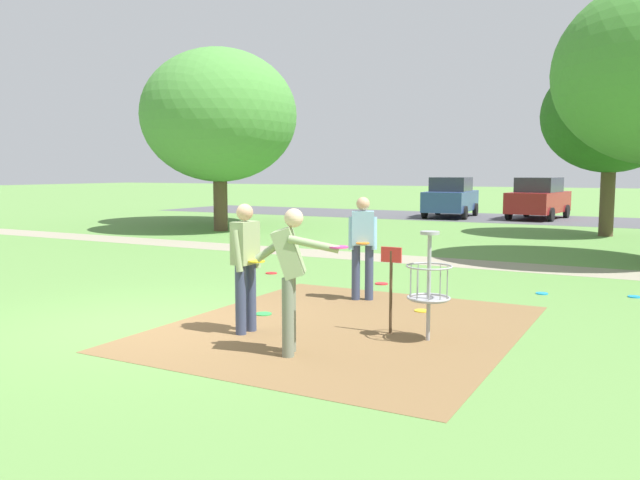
{
  "coord_description": "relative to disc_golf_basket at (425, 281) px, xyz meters",
  "views": [
    {
      "loc": [
        6.17,
        -6.62,
        2.14
      ],
      "look_at": [
        1.19,
        2.65,
        1.0
      ],
      "focal_mm": 36.05,
      "sensor_mm": 36.0,
      "label": 1
    }
  ],
  "objects": [
    {
      "name": "ground_plane",
      "position": [
        -3.56,
        -1.03,
        -0.75
      ],
      "size": [
        160.0,
        160.0,
        0.0
      ],
      "primitive_type": "plane",
      "color": "#5B8942"
    },
    {
      "name": "dirt_tee_pad",
      "position": [
        -1.18,
        0.12,
        -0.75
      ],
      "size": [
        4.5,
        5.26,
        0.01
      ],
      "primitive_type": "cube",
      "color": "brown",
      "rests_on": "ground"
    },
    {
      "name": "disc_golf_basket",
      "position": [
        0.0,
        0.0,
        0.0
      ],
      "size": [
        0.98,
        0.58,
        1.39
      ],
      "color": "#9E9EA3",
      "rests_on": "ground"
    },
    {
      "name": "player_foreground_watching",
      "position": [
        -1.74,
        1.93,
        0.21
      ],
      "size": [
        0.49,
        0.45,
        1.71
      ],
      "color": "#384260",
      "rests_on": "ground"
    },
    {
      "name": "player_throwing",
      "position": [
        -1.16,
        -1.35,
        0.23
      ],
      "size": [
        1.17,
        0.49,
        1.71
      ],
      "color": "slate",
      "rests_on": "ground"
    },
    {
      "name": "player_waiting_left",
      "position": [
        -2.19,
        -0.77,
        0.21
      ],
      "size": [
        0.41,
        0.48,
        1.71
      ],
      "color": "#384260",
      "rests_on": "ground"
    },
    {
      "name": "frisbee_near_basket",
      "position": [
        -2.58,
        0.23,
        -0.74
      ],
      "size": [
        0.25,
        0.25,
        0.02
      ],
      "primitive_type": "cylinder",
      "color": "green",
      "rests_on": "ground"
    },
    {
      "name": "frisbee_by_tee",
      "position": [
        2.24,
        4.32,
        -0.74
      ],
      "size": [
        0.2,
        0.2,
        0.02
      ],
      "primitive_type": "cylinder",
      "color": "#1E93DB",
      "rests_on": "ground"
    },
    {
      "name": "frisbee_mid_grass",
      "position": [
        0.81,
        3.88,
        -0.74
      ],
      "size": [
        0.21,
        0.21,
        0.02
      ],
      "primitive_type": "cylinder",
      "color": "#1E93DB",
      "rests_on": "ground"
    },
    {
      "name": "frisbee_far_right",
      "position": [
        -0.57,
        1.56,
        -0.74
      ],
      "size": [
        0.23,
        0.23,
        0.02
      ],
      "primitive_type": "cylinder",
      "color": "gold",
      "rests_on": "ground"
    },
    {
      "name": "frisbee_scattered_a",
      "position": [
        -4.55,
        3.53,
        -0.74
      ],
      "size": [
        0.24,
        0.24,
        0.02
      ],
      "primitive_type": "cylinder",
      "color": "red",
      "rests_on": "ground"
    },
    {
      "name": "frisbee_scattered_b",
      "position": [
        -2.03,
        3.46,
        -0.74
      ],
      "size": [
        0.24,
        0.24,
        0.02
      ],
      "primitive_type": "cylinder",
      "color": "red",
      "rests_on": "ground"
    },
    {
      "name": "tree_near_right",
      "position": [
        0.95,
        15.28,
        3.16
      ],
      "size": [
        4.37,
        4.37,
        5.79
      ],
      "color": "brown",
      "rests_on": "ground"
    },
    {
      "name": "tree_mid_center",
      "position": [
        -11.32,
        10.79,
        3.3
      ],
      "size": [
        5.45,
        5.45,
        6.38
      ],
      "color": "brown",
      "rests_on": "ground"
    },
    {
      "name": "tree_mid_right",
      "position": [
        -13.4,
        13.59,
        3.8
      ],
      "size": [
        5.59,
        5.59,
        6.94
      ],
      "color": "#4C3823",
      "rests_on": "ground"
    },
    {
      "name": "parking_lot_strip",
      "position": [
        -3.56,
        21.76,
        -0.75
      ],
      "size": [
        36.0,
        6.0,
        0.01
      ],
      "primitive_type": "cube",
      "color": "#4C4C51",
      "rests_on": "ground"
    },
    {
      "name": "parked_car_leftmost",
      "position": [
        -6.1,
        21.35,
        0.17
      ],
      "size": [
        2.24,
        4.33,
        1.84
      ],
      "color": "#2D4784",
      "rests_on": "ground"
    },
    {
      "name": "parked_car_center_left",
      "position": [
        -2.33,
        22.08,
        0.17
      ],
      "size": [
        2.31,
        4.37,
        1.84
      ],
      "color": "maroon",
      "rests_on": "ground"
    },
    {
      "name": "gravel_path",
      "position": [
        -3.56,
        6.91,
        -0.75
      ],
      "size": [
        40.0,
        1.41,
        0.0
      ],
      "primitive_type": "cube",
      "color": "gray",
      "rests_on": "ground"
    }
  ]
}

